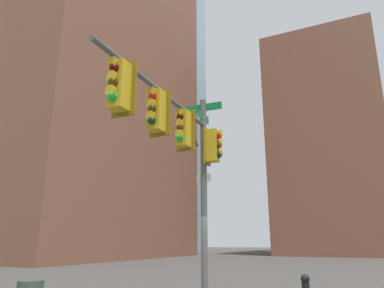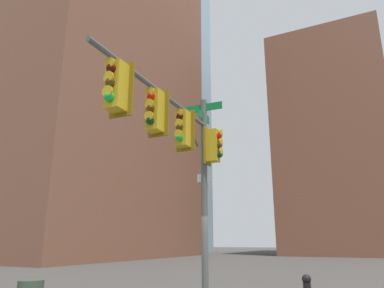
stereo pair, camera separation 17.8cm
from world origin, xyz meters
name	(u,v)px [view 2 (the right image)]	position (x,y,z in m)	size (l,w,h in m)	color
signal_pole_assembly	(181,139)	(1.79, 0.27, 4.41)	(5.90, 1.25, 6.16)	#4C514C
building_brick_nearside	(104,44)	(-22.20, -24.34, 26.78)	(26.76, 15.74, 53.55)	brown
building_brick_midblock	(337,151)	(-47.72, 0.76, 15.18)	(23.68, 14.69, 30.35)	brown
building_glass_tower	(116,20)	(-33.59, -32.29, 39.92)	(28.12, 24.37, 79.85)	#8CB2C6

